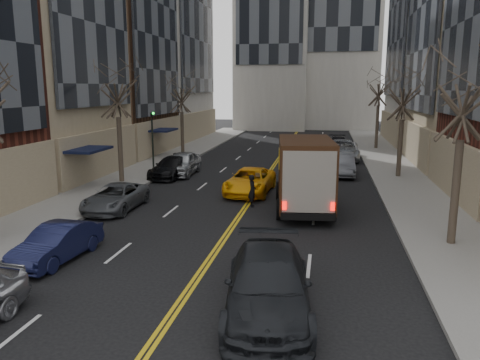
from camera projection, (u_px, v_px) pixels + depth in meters
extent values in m
cube|color=slate|center=(157.00, 164.00, 36.62)|extent=(4.00, 66.00, 0.15)
cube|color=slate|center=(397.00, 172.00, 33.42)|extent=(4.00, 66.00, 0.15)
cube|color=#4C301E|center=(107.00, 18.00, 41.23)|extent=(9.00, 12.00, 24.00)
cube|color=black|center=(156.00, 2.00, 40.16)|extent=(0.20, 10.56, 19.20)
cube|color=black|center=(87.00, 150.00, 27.66)|extent=(2.00, 3.00, 0.15)
cube|color=black|center=(74.00, 167.00, 28.02)|extent=(0.20, 3.00, 2.50)
cube|color=black|center=(162.00, 130.00, 40.20)|extent=(2.00, 3.00, 0.15)
cube|color=black|center=(152.00, 142.00, 40.56)|extent=(0.20, 3.00, 2.50)
cylinder|color=#382D23|center=(120.00, 149.00, 29.42)|extent=(0.30, 0.30, 4.05)
cylinder|color=#382D23|center=(182.00, 133.00, 41.99)|extent=(0.30, 0.30, 3.69)
cylinder|color=#382D23|center=(455.00, 192.00, 17.62)|extent=(0.30, 0.30, 3.96)
cylinder|color=#382D23|center=(400.00, 148.00, 31.14)|extent=(0.30, 0.30, 3.78)
cylinder|color=#382D23|center=(377.00, 127.00, 45.57)|extent=(0.30, 0.30, 4.14)
cylinder|color=black|center=(153.00, 148.00, 31.12)|extent=(0.12, 0.12, 3.80)
imported|color=black|center=(152.00, 112.00, 30.66)|extent=(0.15, 0.18, 0.90)
sphere|color=#0CE526|center=(153.00, 113.00, 30.55)|extent=(0.14, 0.14, 0.14)
cube|color=black|center=(304.00, 199.00, 23.21)|extent=(2.97, 6.79, 0.31)
cube|color=black|center=(301.00, 170.00, 25.37)|extent=(2.60, 2.00, 2.16)
cube|color=black|center=(305.00, 172.00, 22.36)|extent=(3.01, 5.28, 3.09)
cube|color=black|center=(308.00, 216.00, 20.11)|extent=(2.37, 0.44, 0.31)
cube|color=red|center=(284.00, 206.00, 20.07)|extent=(0.19, 0.08, 0.36)
cube|color=red|center=(333.00, 207.00, 19.92)|extent=(0.19, 0.08, 0.36)
cube|color=gold|center=(279.00, 158.00, 22.38)|extent=(0.14, 0.93, 0.93)
cube|color=gold|center=(332.00, 159.00, 22.20)|extent=(0.14, 0.93, 0.93)
cylinder|color=black|center=(279.00, 191.00, 25.42)|extent=(0.39, 1.01, 0.99)
cylinder|color=black|center=(324.00, 191.00, 25.25)|extent=(0.39, 1.01, 0.99)
cylinder|color=black|center=(279.00, 209.00, 21.60)|extent=(0.39, 1.01, 0.99)
cylinder|color=black|center=(333.00, 210.00, 21.43)|extent=(0.39, 1.01, 0.99)
imported|color=black|center=(268.00, 284.00, 12.60)|extent=(2.91, 5.81, 1.62)
cube|color=black|center=(272.00, 251.00, 13.25)|extent=(0.13, 0.04, 0.09)
cube|color=blue|center=(272.00, 251.00, 13.22)|extent=(0.10, 0.01, 0.06)
imported|color=#FAAB0A|center=(250.00, 181.00, 26.93)|extent=(2.63, 5.23, 1.42)
imported|color=black|center=(252.00, 191.00, 23.88)|extent=(0.56, 0.70, 1.66)
imported|color=black|center=(57.00, 243.00, 16.45)|extent=(1.71, 4.00, 1.28)
imported|color=#4D5055|center=(116.00, 197.00, 23.29)|extent=(2.12, 4.58, 1.27)
imported|color=black|center=(172.00, 167.00, 31.73)|extent=(2.38, 4.92, 1.38)
imported|color=#A3A7AB|center=(182.00, 163.00, 32.64)|extent=(1.97, 4.75, 1.61)
imported|color=#53555B|center=(342.00, 165.00, 32.40)|extent=(1.68, 4.63, 1.52)
imported|color=#AEB2B6|center=(342.00, 150.00, 39.35)|extent=(2.84, 5.99, 1.65)
imported|color=black|center=(338.00, 144.00, 45.03)|extent=(2.05, 4.76, 1.36)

